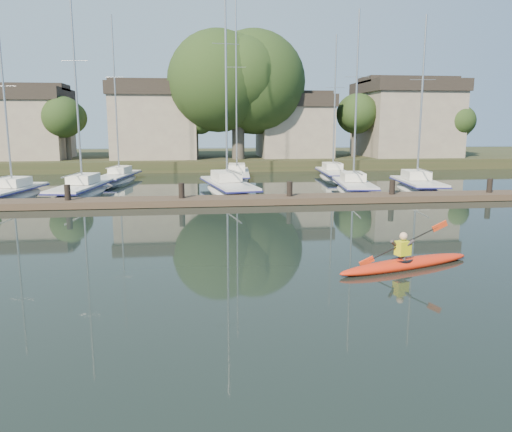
{
  "coord_description": "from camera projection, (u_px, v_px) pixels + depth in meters",
  "views": [
    {
      "loc": [
        -2.31,
        -13.29,
        4.41
      ],
      "look_at": [
        -0.18,
        3.78,
        1.2
      ],
      "focal_mm": 35.0,
      "sensor_mm": 36.0,
      "label": 1
    }
  ],
  "objects": [
    {
      "name": "shore",
      "position": [
        230.0,
        134.0,
        52.96
      ],
      "size": [
        90.0,
        25.25,
        12.75
      ],
      "color": "#242F17",
      "rests_on": "ground"
    },
    {
      "name": "ground",
      "position": [
        279.0,
        282.0,
        14.05
      ],
      "size": [
        160.0,
        160.0,
        0.0
      ],
      "primitive_type": "plane",
      "color": "black",
      "rests_on": "ground"
    },
    {
      "name": "sailboat_4",
      "position": [
        417.0,
        193.0,
        33.56
      ],
      "size": [
        3.1,
        7.62,
        12.59
      ],
      "rotation": [
        0.0,
        0.0,
        -0.12
      ],
      "color": "silver",
      "rests_on": "ground"
    },
    {
      "name": "sailboat_1",
      "position": [
        82.0,
        197.0,
        31.47
      ],
      "size": [
        3.32,
        8.81,
        14.06
      ],
      "rotation": [
        0.0,
        0.0,
        -0.14
      ],
      "color": "silver",
      "rests_on": "ground"
    },
    {
      "name": "dock",
      "position": [
        236.0,
        200.0,
        27.67
      ],
      "size": [
        34.0,
        2.0,
        1.8
      ],
      "color": "#4C392B",
      "rests_on": "ground"
    },
    {
      "name": "sailboat_7",
      "position": [
        333.0,
        180.0,
        41.23
      ],
      "size": [
        2.65,
        7.94,
        12.58
      ],
      "rotation": [
        0.0,
        0.0,
        -0.08
      ],
      "color": "silver",
      "rests_on": "ground"
    },
    {
      "name": "sailboat_0",
      "position": [
        12.0,
        200.0,
        30.15
      ],
      "size": [
        3.23,
        7.46,
        11.46
      ],
      "rotation": [
        0.0,
        0.0,
        -0.17
      ],
      "color": "silver",
      "rests_on": "ground"
    },
    {
      "name": "sailboat_2",
      "position": [
        228.0,
        195.0,
        32.56
      ],
      "size": [
        3.84,
        9.89,
        15.97
      ],
      "rotation": [
        0.0,
        0.0,
        0.17
      ],
      "color": "silver",
      "rests_on": "ground"
    },
    {
      "name": "sailboat_3",
      "position": [
        353.0,
        194.0,
        33.05
      ],
      "size": [
        3.14,
        8.11,
        12.74
      ],
      "rotation": [
        0.0,
        0.0,
        -0.14
      ],
      "color": "silver",
      "rests_on": "ground"
    },
    {
      "name": "kayak",
      "position": [
        406.0,
        262.0,
        15.41
      ],
      "size": [
        4.92,
        2.19,
        1.59
      ],
      "rotation": [
        0.0,
        0.0,
        0.32
      ],
      "color": "red",
      "rests_on": "ground"
    },
    {
      "name": "sailboat_5",
      "position": [
        119.0,
        183.0,
        38.74
      ],
      "size": [
        3.21,
        8.33,
        13.46
      ],
      "rotation": [
        0.0,
        0.0,
        -0.17
      ],
      "color": "silver",
      "rests_on": "ground"
    },
    {
      "name": "sailboat_6",
      "position": [
        237.0,
        181.0,
        40.48
      ],
      "size": [
        2.8,
        9.56,
        14.98
      ],
      "rotation": [
        0.0,
        0.0,
        -0.09
      ],
      "color": "silver",
      "rests_on": "ground"
    }
  ]
}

